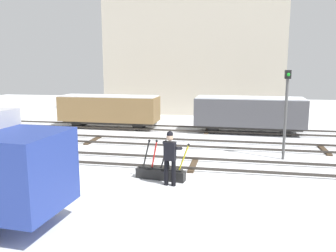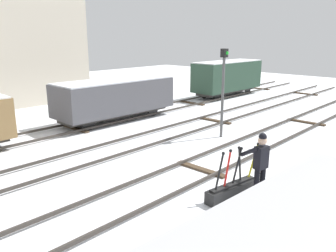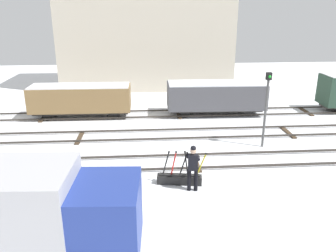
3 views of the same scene
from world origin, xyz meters
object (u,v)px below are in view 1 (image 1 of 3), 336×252
rail_worker (170,154)px  signal_post (286,106)px  switch_lever_frame (161,172)px  freight_car_back_track (109,109)px  freight_car_far_end (249,112)px

rail_worker → signal_post: size_ratio=0.49×
switch_lever_frame → rail_worker: rail_worker is taller
switch_lever_frame → rail_worker: (0.44, -0.55, 0.82)m
freight_car_back_track → freight_car_far_end: bearing=0.7°
switch_lever_frame → signal_post: 6.25m
signal_post → freight_car_far_end: 6.05m
signal_post → freight_car_far_end: size_ratio=0.60×
rail_worker → freight_car_far_end: freight_car_far_end is taller
switch_lever_frame → freight_car_far_end: (3.41, 9.41, 1.01)m
rail_worker → freight_car_back_track: size_ratio=0.29×
signal_post → freight_car_back_track: signal_post is taller
freight_car_far_end → rail_worker: bearing=-105.2°
signal_post → switch_lever_frame: bearing=-142.4°
freight_car_far_end → freight_car_back_track: bearing=-178.6°
freight_car_back_track → signal_post: bearing=-29.3°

